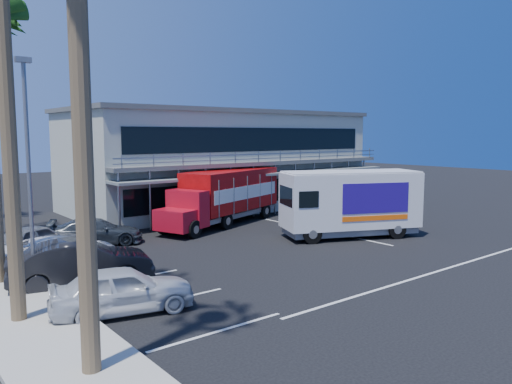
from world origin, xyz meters
TOP-DOWN VIEW (x-y plane):
  - ground at (0.00, 0.00)m, footprint 120.00×120.00m
  - building at (3.00, 14.94)m, footprint 22.40×12.00m
  - light_pole_near at (-14.20, 1.00)m, footprint 0.50×0.25m
  - red_truck at (-1.08, 8.26)m, footprint 10.06×5.59m
  - white_van at (1.99, 0.85)m, footprint 7.74×5.24m
  - parked_car_a at (-12.50, -2.51)m, footprint 4.68×2.75m
  - parked_car_b at (-12.50, 1.20)m, footprint 5.37×2.93m
  - parked_car_c at (-12.50, 3.57)m, footprint 5.60×3.80m
  - parked_car_d at (-9.50, 7.60)m, footprint 4.90×3.53m
  - parked_car_e at (-12.50, 7.20)m, footprint 4.53×3.14m

SIDE VIEW (x-z plane):
  - ground at x=0.00m, z-range 0.00..0.00m
  - parked_car_d at x=-9.50m, z-range 0.00..1.32m
  - parked_car_c at x=-12.50m, z-range 0.00..1.43m
  - parked_car_e at x=-12.50m, z-range 0.00..1.43m
  - parked_car_a at x=-12.50m, z-range 0.00..1.50m
  - parked_car_b at x=-12.50m, z-range 0.00..1.68m
  - red_truck at x=-1.08m, z-range 0.16..3.49m
  - white_van at x=1.99m, z-range 0.11..3.70m
  - building at x=3.00m, z-range 0.01..7.31m
  - light_pole_near at x=-14.20m, z-range 0.46..8.55m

